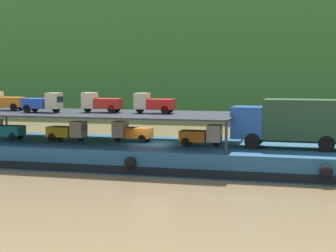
% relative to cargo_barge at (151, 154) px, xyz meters
% --- Properties ---
extents(ground_plane, '(400.00, 400.00, 0.00)m').
position_rel_cargo_barge_xyz_m(ground_plane, '(0.00, 0.02, -0.75)').
color(ground_plane, olive).
extents(cargo_barge, '(28.33, 9.00, 1.50)m').
position_rel_cargo_barge_xyz_m(cargo_barge, '(0.00, 0.00, 0.00)').
color(cargo_barge, navy).
rests_on(cargo_barge, ground).
extents(covered_lorry, '(7.89, 2.41, 3.10)m').
position_rel_cargo_barge_xyz_m(covered_lorry, '(9.18, -0.20, 2.45)').
color(covered_lorry, '#1E4C99').
rests_on(covered_lorry, cargo_barge).
extents(cargo_rack, '(19.13, 7.62, 2.00)m').
position_rel_cargo_barge_xyz_m(cargo_rack, '(-3.80, 0.02, 2.69)').
color(cargo_rack, '#232833').
rests_on(cargo_rack, cargo_barge).
extents(mini_truck_lower_stern, '(2.74, 1.20, 1.38)m').
position_rel_cargo_barge_xyz_m(mini_truck_lower_stern, '(-10.98, -0.33, 1.44)').
color(mini_truck_lower_stern, teal).
rests_on(mini_truck_lower_stern, cargo_barge).
extents(mini_truck_lower_aft, '(2.79, 1.28, 1.38)m').
position_rel_cargo_barge_xyz_m(mini_truck_lower_aft, '(-6.07, -0.15, 1.44)').
color(mini_truck_lower_aft, gold).
rests_on(mini_truck_lower_aft, cargo_barge).
extents(mini_truck_lower_mid, '(2.77, 1.26, 1.38)m').
position_rel_cargo_barge_xyz_m(mini_truck_lower_mid, '(-1.59, 0.55, 1.44)').
color(mini_truck_lower_mid, orange).
rests_on(mini_truck_lower_mid, cargo_barge).
extents(mini_truck_lower_fore, '(2.76, 1.23, 1.38)m').
position_rel_cargo_barge_xyz_m(mini_truck_lower_fore, '(3.55, -0.36, 1.44)').
color(mini_truck_lower_fore, orange).
rests_on(mini_truck_lower_fore, cargo_barge).
extents(mini_truck_upper_stern, '(2.78, 1.27, 1.38)m').
position_rel_cargo_barge_xyz_m(mini_truck_upper_stern, '(-11.43, 0.65, 3.44)').
color(mini_truck_upper_stern, orange).
rests_on(mini_truck_upper_stern, cargo_rack).
extents(mini_truck_upper_mid, '(2.77, 1.25, 1.38)m').
position_rel_cargo_barge_xyz_m(mini_truck_upper_mid, '(-7.63, -0.71, 3.44)').
color(mini_truck_upper_mid, '#1E47B7').
rests_on(mini_truck_upper_mid, cargo_rack).
extents(mini_truck_upper_fore, '(2.76, 1.24, 1.38)m').
position_rel_cargo_barge_xyz_m(mini_truck_upper_fore, '(-3.77, 0.37, 3.44)').
color(mini_truck_upper_fore, red).
rests_on(mini_truck_upper_fore, cargo_rack).
extents(mini_truck_upper_bow, '(2.76, 1.24, 1.38)m').
position_rel_cargo_barge_xyz_m(mini_truck_upper_bow, '(0.03, 0.51, 3.44)').
color(mini_truck_upper_bow, red).
rests_on(mini_truck_upper_bow, cargo_rack).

